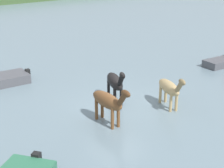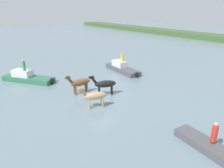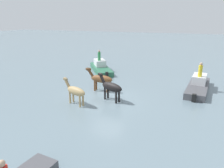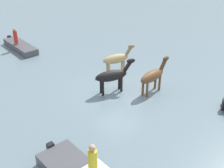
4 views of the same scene
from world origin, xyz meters
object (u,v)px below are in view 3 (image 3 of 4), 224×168
(horse_mid_herd, at_px, (111,87))
(horse_rear_stallion, at_px, (75,91))
(horse_dun_straggler, at_px, (101,79))
(boat_dinghy_port, at_px, (101,68))
(person_watcher_seated, at_px, (99,56))
(boat_motor_center, at_px, (198,87))
(person_spotter_bow, at_px, (200,70))

(horse_mid_herd, xyz_separation_m, horse_rear_stallion, (1.57, -2.10, -0.07))
(horse_mid_herd, relative_size, horse_rear_stallion, 1.06)
(horse_dun_straggler, bearing_deg, horse_mid_herd, 134.99)
(boat_dinghy_port, relative_size, person_watcher_seated, 4.66)
(boat_dinghy_port, distance_m, boat_motor_center, 10.99)
(boat_motor_center, distance_m, person_watcher_seated, 11.25)
(horse_rear_stallion, relative_size, horse_dun_straggler, 0.92)
(boat_dinghy_port, xyz_separation_m, person_spotter_bow, (3.42, 10.47, 1.44))
(horse_rear_stallion, xyz_separation_m, boat_dinghy_port, (-9.73, -2.24, -0.66))
(horse_mid_herd, bearing_deg, person_watcher_seated, -36.88)
(horse_dun_straggler, height_order, boat_dinghy_port, horse_dun_straggler)
(boat_motor_center, relative_size, person_watcher_seated, 4.89)
(horse_mid_herd, relative_size, boat_motor_center, 0.41)
(boat_dinghy_port, relative_size, boat_motor_center, 0.95)
(horse_mid_herd, xyz_separation_m, person_spotter_bow, (-4.75, 6.13, 0.70))
(horse_rear_stallion, xyz_separation_m, boat_motor_center, (-6.33, 8.21, -0.66))
(horse_dun_straggler, xyz_separation_m, boat_motor_center, (-3.06, 7.68, -0.73))
(boat_motor_center, distance_m, person_spotter_bow, 1.44)
(horse_rear_stallion, height_order, boat_dinghy_port, horse_rear_stallion)
(horse_dun_straggler, xyz_separation_m, person_watcher_seated, (-6.45, -2.95, 0.71))
(horse_rear_stallion, bearing_deg, boat_motor_center, -121.24)
(horse_mid_herd, height_order, horse_rear_stallion, horse_mid_herd)
(person_spotter_bow, bearing_deg, boat_motor_center, -127.44)
(horse_dun_straggler, bearing_deg, boat_motor_center, -155.91)
(boat_motor_center, bearing_deg, person_watcher_seated, 78.05)
(horse_mid_herd, xyz_separation_m, boat_motor_center, (-4.76, 6.11, -0.74))
(boat_dinghy_port, distance_m, person_watcher_seated, 1.45)
(horse_rear_stallion, bearing_deg, person_watcher_seated, -54.94)
(horse_mid_herd, height_order, boat_dinghy_port, horse_mid_herd)
(horse_mid_herd, bearing_deg, boat_motor_center, -117.91)
(boat_dinghy_port, bearing_deg, horse_dun_straggler, 168.40)
(horse_mid_herd, height_order, person_spotter_bow, person_spotter_bow)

